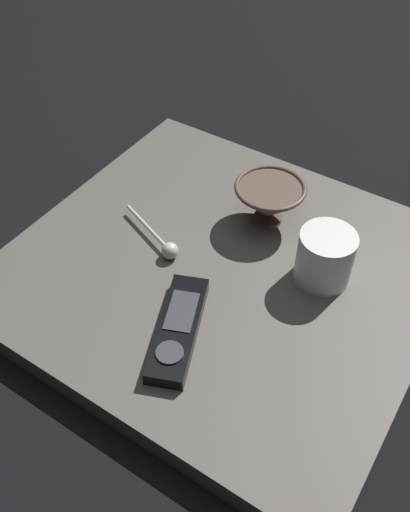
{
  "coord_description": "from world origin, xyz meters",
  "views": [
    {
      "loc": [
        0.54,
        0.32,
        0.71
      ],
      "look_at": [
        0.02,
        -0.02,
        0.06
      ],
      "focal_mm": 39.63,
      "sensor_mm": 36.0,
      "label": 1
    }
  ],
  "objects_px": {
    "teaspoon": "(166,247)",
    "tv_remote_near": "(178,329)",
    "cereal_bowl": "(269,201)",
    "coffee_mug": "(325,257)"
  },
  "relations": [
    {
      "from": "teaspoon",
      "to": "tv_remote_near",
      "type": "height_order",
      "value": "teaspoon"
    },
    {
      "from": "cereal_bowl",
      "to": "tv_remote_near",
      "type": "relative_size",
      "value": 0.64
    },
    {
      "from": "cereal_bowl",
      "to": "coffee_mug",
      "type": "bearing_deg",
      "value": 62.23
    },
    {
      "from": "coffee_mug",
      "to": "tv_remote_near",
      "type": "xyz_separation_m",
      "value": [
        0.21,
        -0.13,
        -0.03
      ]
    },
    {
      "from": "tv_remote_near",
      "to": "cereal_bowl",
      "type": "bearing_deg",
      "value": -177.94
    },
    {
      "from": "coffee_mug",
      "to": "tv_remote_near",
      "type": "relative_size",
      "value": 0.46
    },
    {
      "from": "coffee_mug",
      "to": "tv_remote_near",
      "type": "distance_m",
      "value": 0.25
    },
    {
      "from": "coffee_mug",
      "to": "teaspoon",
      "type": "height_order",
      "value": "coffee_mug"
    },
    {
      "from": "coffee_mug",
      "to": "tv_remote_near",
      "type": "height_order",
      "value": "coffee_mug"
    },
    {
      "from": "coffee_mug",
      "to": "tv_remote_near",
      "type": "bearing_deg",
      "value": -30.37
    }
  ]
}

